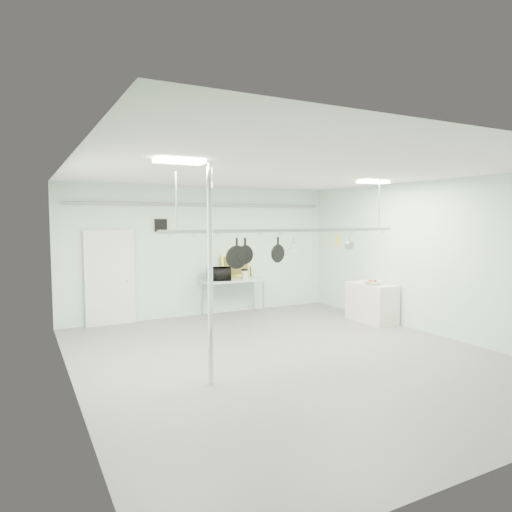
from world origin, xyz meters
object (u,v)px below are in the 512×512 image
prep_table (233,282)px  skillet_right (278,249)px  fruit_bowl (373,283)px  chrome_pole (210,275)px  pot_rack (290,229)px  side_cabinet (372,303)px  skillet_left (237,253)px  microwave (219,274)px  skillet_mid (245,251)px  coffee_canister (245,275)px

prep_table → skillet_right: size_ratio=3.63×
fruit_bowl → skillet_right: size_ratio=0.89×
skillet_right → chrome_pole: bearing=-168.2°
pot_rack → skillet_right: size_ratio=10.90×
side_cabinet → skillet_left: bearing=-164.6°
microwave → fruit_bowl: bearing=159.0°
prep_table → skillet_left: skillet_left is taller
prep_table → skillet_right: bearing=-101.1°
chrome_pole → skillet_right: (1.66, 0.90, 0.26)m
chrome_pole → fruit_bowl: size_ratio=8.14×
side_cabinet → fruit_bowl: fruit_bowl is taller
prep_table → microwave: (-0.39, -0.05, 0.23)m
side_cabinet → skillet_left: 4.37m
skillet_left → microwave: bearing=74.0°
skillet_right → side_cabinet: bearing=2.2°
chrome_pole → skillet_mid: 1.37m
chrome_pole → side_cabinet: size_ratio=2.67×
skillet_mid → microwave: bearing=67.8°
skillet_left → skillet_mid: same height
coffee_canister → skillet_left: size_ratio=0.39×
coffee_canister → side_cabinet: bearing=-42.9°
microwave → skillet_right: (-0.25, -3.25, 0.80)m
fruit_bowl → skillet_right: skillet_right is taller
side_cabinet → skillet_left: size_ratio=2.26×
microwave → skillet_right: 3.36m
chrome_pole → coffee_canister: (2.59, 4.11, -0.59)m
fruit_bowl → skillet_left: skillet_left is taller
skillet_left → skillet_right: bearing=2.0°
prep_table → side_cabinet: bearing=-40.8°
skillet_left → skillet_right: (0.81, 0.00, 0.04)m
prep_table → skillet_left: size_ratio=3.02×
prep_table → pot_rack: size_ratio=0.33×
pot_rack → skillet_left: size_ratio=9.05×
prep_table → pot_rack: bearing=-96.9°
skillet_left → side_cabinet: bearing=17.4°
pot_rack → skillet_left: (-1.05, 0.00, -0.41)m
prep_table → side_cabinet: prep_table is taller
fruit_bowl → skillet_left: size_ratio=0.74×
side_cabinet → fruit_bowl: 0.53m
chrome_pole → prep_table: size_ratio=2.00×
pot_rack → microwave: pot_rack is taller
chrome_pole → coffee_canister: 4.89m
chrome_pole → skillet_mid: bearing=41.8°
microwave → skillet_right: skillet_right is taller
prep_table → skillet_left: (-1.45, -3.30, 0.99)m
prep_table → microwave: bearing=-173.5°
pot_rack → skillet_left: pot_rack is taller
coffee_canister → skillet_right: bearing=-106.2°
chrome_pole → skillet_mid: chrome_pole is taller
side_cabinet → fruit_bowl: (-0.12, -0.15, 0.50)m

